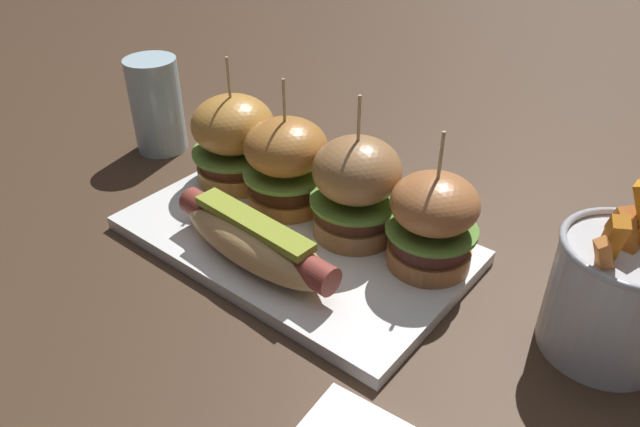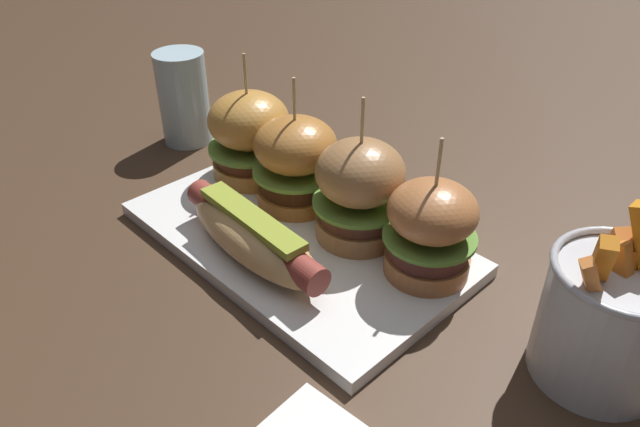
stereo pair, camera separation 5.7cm
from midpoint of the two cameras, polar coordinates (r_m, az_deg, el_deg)
The scene contains 9 objects.
ground_plane at distance 0.62m, azimuth -5.15°, elevation -3.09°, with size 3.00×3.00×0.00m, color #422D1E.
platter_main at distance 0.62m, azimuth -5.18°, elevation -2.57°, with size 0.35×0.20×0.01m, color white.
hot_dog at distance 0.57m, azimuth -9.12°, elevation -2.65°, with size 0.20×0.07×0.05m.
slider_far_left at distance 0.69m, azimuth -10.58°, elevation 6.92°, with size 0.10×0.10×0.15m.
slider_center_left at distance 0.64m, azimuth -5.81°, elevation 4.76°, with size 0.09×0.09×0.14m.
slider_center_right at distance 0.58m, azimuth 0.70°, elevation 2.41°, with size 0.09×0.09×0.15m.
slider_far_right at distance 0.55m, azimuth 7.79°, elevation -0.85°, with size 0.09×0.09×0.14m.
fries_bucket at distance 0.52m, azimuth 23.56°, elevation -7.17°, with size 0.11×0.11×0.15m.
water_glass at distance 0.81m, azimuth -17.31°, elevation 9.78°, with size 0.07×0.07×0.12m, color silver.
Camera 1 is at (0.33, -0.37, 0.37)m, focal length 33.56 mm.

